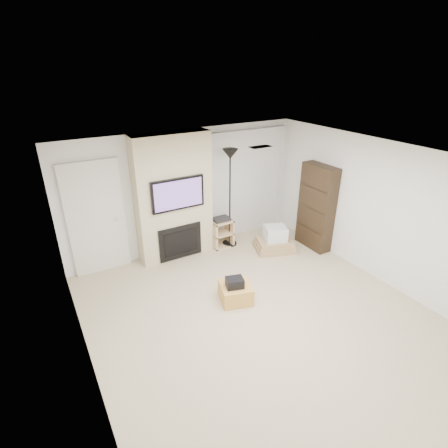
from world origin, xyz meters
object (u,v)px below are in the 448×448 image
bookshelf (316,207)px  box_stack (275,241)px  av_stand (221,231)px  floor_lamp (230,171)px  ottoman (236,292)px

bookshelf → box_stack: bearing=161.7°
av_stand → floor_lamp: bearing=-13.1°
ottoman → floor_lamp: 2.49m
ottoman → bookshelf: bookshelf is taller
av_stand → bookshelf: bearing=-30.5°
ottoman → box_stack: size_ratio=0.52×
av_stand → box_stack: 1.16m
floor_lamp → box_stack: floor_lamp is taller
floor_lamp → box_stack: size_ratio=2.21×
box_stack → bookshelf: bearing=-18.3°
ottoman → box_stack: box_stack is taller
ottoman → bookshelf: (2.46, 0.78, 0.75)m
floor_lamp → bookshelf: (1.52, -0.96, -0.76)m
av_stand → bookshelf: 2.06m
floor_lamp → av_stand: bearing=166.9°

